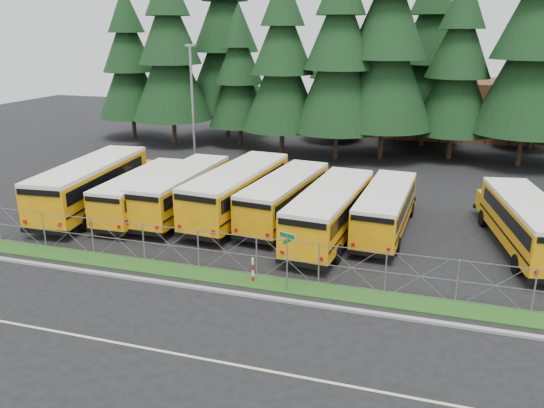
{
  "coord_description": "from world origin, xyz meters",
  "views": [
    {
      "loc": [
        6.4,
        -22.78,
        11.1
      ],
      "look_at": [
        -1.76,
        4.0,
        1.95
      ],
      "focal_mm": 35.0,
      "sensor_mm": 36.0,
      "label": 1
    }
  ],
  "objects_px": {
    "bus_2": "(185,192)",
    "street_sign": "(287,250)",
    "bus_6": "(386,210)",
    "light_standard": "(193,104)",
    "bus_4": "(287,199)",
    "bus_3": "(241,192)",
    "striped_bollard": "(253,270)",
    "bus_1": "(147,194)",
    "bus_0": "(95,186)",
    "bus_5": "(332,213)",
    "bus_east": "(524,225)"
  },
  "relations": [
    {
      "from": "bus_2",
      "to": "street_sign",
      "type": "bearing_deg",
      "value": -41.59
    },
    {
      "from": "bus_6",
      "to": "street_sign",
      "type": "height_order",
      "value": "street_sign"
    },
    {
      "from": "bus_2",
      "to": "light_standard",
      "type": "bearing_deg",
      "value": 112.89
    },
    {
      "from": "bus_4",
      "to": "bus_6",
      "type": "distance_m",
      "value": 5.98
    },
    {
      "from": "bus_3",
      "to": "striped_bollard",
      "type": "height_order",
      "value": "bus_3"
    },
    {
      "from": "bus_1",
      "to": "bus_3",
      "type": "bearing_deg",
      "value": 11.62
    },
    {
      "from": "bus_1",
      "to": "striped_bollard",
      "type": "distance_m",
      "value": 11.98
    },
    {
      "from": "bus_2",
      "to": "bus_0",
      "type": "bearing_deg",
      "value": -168.92
    },
    {
      "from": "bus_3",
      "to": "striped_bollard",
      "type": "distance_m",
      "value": 9.31
    },
    {
      "from": "bus_5",
      "to": "bus_1",
      "type": "bearing_deg",
      "value": -178.05
    },
    {
      "from": "street_sign",
      "to": "bus_east",
      "type": "bearing_deg",
      "value": 37.7
    },
    {
      "from": "bus_east",
      "to": "striped_bollard",
      "type": "xyz_separation_m",
      "value": [
        -12.41,
        -7.78,
        -0.82
      ]
    },
    {
      "from": "bus_1",
      "to": "striped_bollard",
      "type": "relative_size",
      "value": 8.61
    },
    {
      "from": "bus_1",
      "to": "bus_4",
      "type": "height_order",
      "value": "bus_4"
    },
    {
      "from": "bus_3",
      "to": "bus_2",
      "type": "bearing_deg",
      "value": -166.43
    },
    {
      "from": "bus_6",
      "to": "bus_2",
      "type": "bearing_deg",
      "value": -174.74
    },
    {
      "from": "bus_1",
      "to": "bus_east",
      "type": "relative_size",
      "value": 0.95
    },
    {
      "from": "bus_1",
      "to": "bus_2",
      "type": "bearing_deg",
      "value": 17.83
    },
    {
      "from": "bus_east",
      "to": "street_sign",
      "type": "bearing_deg",
      "value": -151.8
    },
    {
      "from": "bus_1",
      "to": "bus_4",
      "type": "bearing_deg",
      "value": 8.1
    },
    {
      "from": "bus_1",
      "to": "bus_6",
      "type": "height_order",
      "value": "bus_1"
    },
    {
      "from": "bus_east",
      "to": "bus_4",
      "type": "bearing_deg",
      "value": 167.03
    },
    {
      "from": "bus_0",
      "to": "striped_bollard",
      "type": "xyz_separation_m",
      "value": [
        13.12,
        -6.96,
        -1.02
      ]
    },
    {
      "from": "bus_3",
      "to": "bus_1",
      "type": "bearing_deg",
      "value": -162.36
    },
    {
      "from": "bus_4",
      "to": "light_standard",
      "type": "distance_m",
      "value": 15.12
    },
    {
      "from": "street_sign",
      "to": "striped_bollard",
      "type": "height_order",
      "value": "street_sign"
    },
    {
      "from": "bus_3",
      "to": "light_standard",
      "type": "distance_m",
      "value": 13.21
    },
    {
      "from": "bus_east",
      "to": "striped_bollard",
      "type": "bearing_deg",
      "value": -157.4
    },
    {
      "from": "bus_4",
      "to": "light_standard",
      "type": "xyz_separation_m",
      "value": [
        -10.7,
        9.87,
        4.09
      ]
    },
    {
      "from": "bus_6",
      "to": "light_standard",
      "type": "bearing_deg",
      "value": 152.33
    },
    {
      "from": "bus_0",
      "to": "street_sign",
      "type": "height_order",
      "value": "bus_0"
    },
    {
      "from": "bus_5",
      "to": "striped_bollard",
      "type": "height_order",
      "value": "bus_5"
    },
    {
      "from": "bus_1",
      "to": "light_standard",
      "type": "height_order",
      "value": "light_standard"
    },
    {
      "from": "bus_5",
      "to": "bus_6",
      "type": "xyz_separation_m",
      "value": [
        2.8,
        1.77,
        -0.15
      ]
    },
    {
      "from": "bus_0",
      "to": "bus_2",
      "type": "xyz_separation_m",
      "value": [
        5.83,
        1.0,
        -0.17
      ]
    },
    {
      "from": "bus_2",
      "to": "striped_bollard",
      "type": "height_order",
      "value": "bus_2"
    },
    {
      "from": "street_sign",
      "to": "light_standard",
      "type": "relative_size",
      "value": 0.28
    },
    {
      "from": "striped_bollard",
      "to": "light_standard",
      "type": "xyz_separation_m",
      "value": [
        -11.43,
        18.45,
        4.9
      ]
    },
    {
      "from": "bus_1",
      "to": "bus_4",
      "type": "relative_size",
      "value": 0.96
    },
    {
      "from": "bus_0",
      "to": "bus_2",
      "type": "height_order",
      "value": "bus_0"
    },
    {
      "from": "bus_0",
      "to": "bus_6",
      "type": "relative_size",
      "value": 1.21
    },
    {
      "from": "bus_3",
      "to": "street_sign",
      "type": "height_order",
      "value": "bus_3"
    },
    {
      "from": "bus_6",
      "to": "bus_1",
      "type": "bearing_deg",
      "value": -172.06
    },
    {
      "from": "bus_3",
      "to": "bus_4",
      "type": "height_order",
      "value": "bus_3"
    },
    {
      "from": "bus_6",
      "to": "bus_5",
      "type": "bearing_deg",
      "value": -144.09
    },
    {
      "from": "bus_0",
      "to": "bus_3",
      "type": "distance_m",
      "value": 9.54
    },
    {
      "from": "bus_3",
      "to": "bus_east",
      "type": "distance_m",
      "value": 16.13
    },
    {
      "from": "bus_0",
      "to": "bus_6",
      "type": "bearing_deg",
      "value": -0.93
    },
    {
      "from": "bus_2",
      "to": "striped_bollard",
      "type": "distance_m",
      "value": 10.83
    },
    {
      "from": "bus_5",
      "to": "bus_east",
      "type": "xyz_separation_m",
      "value": [
        9.97,
        1.23,
        -0.07
      ]
    }
  ]
}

